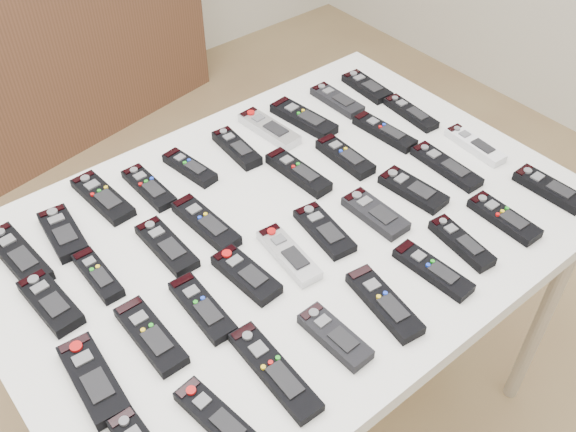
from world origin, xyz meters
TOP-DOWN VIEW (x-y plane):
  - table at (0.09, 0.04)m, footprint 1.25×0.88m
  - sideboard at (0.13, 1.78)m, footprint 1.61×0.64m
  - remote_0 at (-0.40, 0.30)m, footprint 0.07×0.20m
  - remote_1 at (-0.31, 0.31)m, footprint 0.08×0.16m
  - remote_2 at (-0.19, 0.36)m, footprint 0.07×0.19m
  - remote_3 at (-0.09, 0.32)m, footprint 0.05×0.16m
  - remote_4 at (0.02, 0.32)m, footprint 0.06×0.15m
  - remote_5 at (0.15, 0.31)m, footprint 0.06×0.16m
  - remote_6 at (0.26, 0.33)m, footprint 0.07×0.18m
  - remote_7 at (0.35, 0.31)m, footprint 0.08×0.19m
  - remote_8 at (0.48, 0.32)m, footprint 0.05×0.16m
  - remote_9 at (0.59, 0.31)m, footprint 0.06×0.16m
  - remote_10 at (-0.40, 0.15)m, footprint 0.07×0.16m
  - remote_11 at (-0.30, 0.16)m, footprint 0.04×0.15m
  - remote_12 at (-0.16, 0.14)m, footprint 0.06×0.17m
  - remote_13 at (-0.06, 0.14)m, footprint 0.06×0.19m
  - remote_14 at (0.20, 0.15)m, footprint 0.06×0.18m
  - remote_15 at (0.33, 0.12)m, footprint 0.05×0.16m
  - remote_16 at (0.47, 0.14)m, footprint 0.06×0.18m
  - remote_17 at (0.59, 0.15)m, footprint 0.06×0.17m
  - remote_18 at (-0.42, -0.05)m, footprint 0.07×0.18m
  - remote_19 at (-0.30, -0.04)m, footprint 0.06×0.18m
  - remote_20 at (-0.19, -0.04)m, footprint 0.06×0.17m
  - remote_21 at (-0.08, -0.03)m, footprint 0.07×0.16m
  - remote_22 at (0.02, -0.04)m, footprint 0.07×0.17m
  - remote_23 at (0.12, -0.03)m, footprint 0.08×0.16m
  - remote_24 at (0.24, -0.06)m, footprint 0.06×0.15m
  - remote_25 at (0.36, -0.06)m, footprint 0.07×0.16m
  - remote_26 at (0.49, -0.05)m, footprint 0.05×0.19m
  - remote_27 at (0.60, -0.04)m, footprint 0.05×0.17m
  - remote_29 at (-0.30, -0.25)m, footprint 0.07×0.17m
  - remote_30 at (-0.17, -0.23)m, footprint 0.06×0.21m
  - remote_31 at (-0.04, -0.25)m, footprint 0.06×0.15m
  - remote_32 at (0.08, -0.25)m, footprint 0.08×0.19m
  - remote_33 at (0.21, -0.25)m, footprint 0.06×0.17m
  - remote_34 at (0.32, -0.24)m, footprint 0.06×0.16m
  - remote_35 at (0.45, -0.25)m, footprint 0.06×0.16m
  - remote_36 at (0.60, -0.25)m, footprint 0.06×0.17m

SIDE VIEW (x-z plane):
  - sideboard at x=0.13m, z-range 0.00..0.79m
  - table at x=0.09m, z-range 0.33..1.11m
  - remote_3 at x=-0.09m, z-range 0.78..0.80m
  - remote_17 at x=0.59m, z-range 0.78..0.80m
  - remote_23 at x=0.12m, z-range 0.78..0.80m
  - remote_9 at x=0.59m, z-range 0.78..0.80m
  - remote_2 at x=-0.19m, z-range 0.78..0.80m
  - remote_8 at x=0.48m, z-range 0.78..0.80m
  - remote_12 at x=-0.16m, z-range 0.78..0.80m
  - remote_26 at x=0.49m, z-range 0.78..0.80m
  - remote_20 at x=-0.19m, z-range 0.78..0.80m
  - remote_22 at x=0.02m, z-range 0.78..0.80m
  - remote_25 at x=0.36m, z-range 0.78..0.80m
  - remote_30 at x=-0.17m, z-range 0.78..0.80m
  - remote_27 at x=0.60m, z-range 0.78..0.80m
  - remote_16 at x=0.47m, z-range 0.78..0.80m
  - remote_4 at x=0.02m, z-range 0.78..0.80m
  - remote_33 at x=0.21m, z-range 0.78..0.80m
  - remote_11 at x=-0.30m, z-range 0.78..0.80m
  - remote_19 at x=-0.30m, z-range 0.78..0.80m
  - remote_35 at x=0.45m, z-range 0.78..0.80m
  - remote_29 at x=-0.30m, z-range 0.78..0.80m
  - remote_24 at x=0.24m, z-range 0.78..0.80m
  - remote_5 at x=0.15m, z-range 0.78..0.80m
  - remote_1 at x=-0.31m, z-range 0.78..0.80m
  - remote_7 at x=0.35m, z-range 0.78..0.80m
  - remote_6 at x=0.26m, z-range 0.78..0.80m
  - remote_36 at x=0.60m, z-range 0.78..0.80m
  - remote_0 at x=-0.40m, z-range 0.78..0.80m
  - remote_34 at x=0.32m, z-range 0.78..0.80m
  - remote_32 at x=0.08m, z-range 0.78..0.80m
  - remote_10 at x=-0.40m, z-range 0.78..0.80m
  - remote_15 at x=0.33m, z-range 0.78..0.80m
  - remote_31 at x=-0.04m, z-range 0.78..0.80m
  - remote_21 at x=-0.08m, z-range 0.78..0.80m
  - remote_13 at x=-0.06m, z-range 0.78..0.80m
  - remote_14 at x=0.20m, z-range 0.78..0.80m
  - remote_18 at x=-0.42m, z-range 0.78..0.80m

